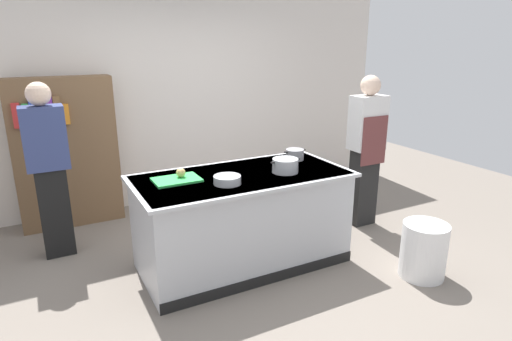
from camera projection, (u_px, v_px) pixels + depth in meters
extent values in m
plane|color=slate|center=(243.00, 262.00, 4.19)|extent=(10.00, 10.00, 0.00)
cube|color=silver|center=(170.00, 87.00, 5.53)|extent=(6.40, 0.12, 3.00)
cube|color=#B7BABF|center=(243.00, 220.00, 4.06)|extent=(1.90, 0.90, 0.90)
cube|color=#B7BABF|center=(242.00, 176.00, 3.93)|extent=(1.98, 0.98, 0.03)
cube|color=black|center=(266.00, 280.00, 3.79)|extent=(1.90, 0.01, 0.10)
cube|color=green|center=(177.00, 180.00, 3.75)|extent=(0.40, 0.28, 0.02)
sphere|color=tan|center=(181.00, 173.00, 3.78)|extent=(0.08, 0.08, 0.08)
cylinder|color=#B7BABF|center=(285.00, 166.00, 3.98)|extent=(0.24, 0.24, 0.13)
cube|color=black|center=(273.00, 163.00, 3.91)|extent=(0.04, 0.02, 0.01)
cube|color=black|center=(298.00, 159.00, 4.03)|extent=(0.04, 0.02, 0.01)
cylinder|color=#99999E|center=(295.00, 155.00, 4.40)|extent=(0.19, 0.19, 0.11)
cube|color=black|center=(286.00, 152.00, 4.34)|extent=(0.04, 0.02, 0.01)
cube|color=black|center=(304.00, 150.00, 4.44)|extent=(0.04, 0.02, 0.01)
cylinder|color=#B7BABF|center=(227.00, 180.00, 3.67)|extent=(0.24, 0.24, 0.07)
cylinder|color=white|center=(424.00, 250.00, 3.89)|extent=(0.41, 0.41, 0.51)
cube|color=black|center=(363.00, 187.00, 4.98)|extent=(0.28, 0.20, 0.90)
cube|color=silver|center=(368.00, 123.00, 4.76)|extent=(0.38, 0.24, 0.60)
sphere|color=beige|center=(371.00, 85.00, 4.64)|extent=(0.22, 0.22, 0.22)
cube|color=brown|center=(374.00, 141.00, 4.71)|extent=(0.34, 0.02, 0.54)
cube|color=black|center=(56.00, 212.00, 4.25)|extent=(0.28, 0.20, 0.90)
cube|color=navy|center=(45.00, 138.00, 4.03)|extent=(0.38, 0.24, 0.60)
sphere|color=beige|center=(38.00, 94.00, 3.91)|extent=(0.22, 0.22, 0.22)
cube|color=brown|center=(67.00, 153.00, 4.87)|extent=(1.10, 0.28, 1.70)
cube|color=red|center=(17.00, 116.00, 4.40)|extent=(0.08, 0.03, 0.26)
cube|color=green|center=(26.00, 116.00, 4.44)|extent=(0.06, 0.03, 0.25)
cube|color=#3351B7|center=(32.00, 112.00, 4.46)|extent=(0.05, 0.03, 0.31)
cube|color=teal|center=(40.00, 111.00, 4.49)|extent=(0.06, 0.03, 0.33)
cube|color=purple|center=(49.00, 110.00, 4.52)|extent=(0.08, 0.03, 0.34)
cube|color=brown|center=(57.00, 111.00, 4.56)|extent=(0.07, 0.03, 0.31)
cube|color=orange|center=(66.00, 114.00, 4.61)|extent=(0.06, 0.03, 0.22)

